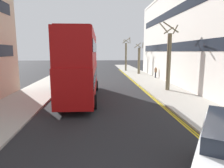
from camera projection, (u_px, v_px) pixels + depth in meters
name	position (u px, v px, depth m)	size (l,w,h in m)	color
sidewalk_right	(170.00, 92.00, 19.28)	(4.00, 80.00, 0.14)	#ADA89E
sidewalk_left	(34.00, 94.00, 18.38)	(4.00, 80.00, 0.14)	#ADA89E
kerb_line_outer	(154.00, 98.00, 17.18)	(0.10, 56.00, 0.01)	yellow
kerb_line_inner	(152.00, 98.00, 17.17)	(0.10, 56.00, 0.01)	yellow
double_decker_bus_away	(81.00, 63.00, 16.73)	(2.89, 10.84, 5.64)	#B20F0F
pedestrian_far	(156.00, 72.00, 29.48)	(0.34, 0.22, 1.62)	#2D2D38
street_tree_near	(126.00, 55.00, 40.28)	(1.64, 1.91, 6.70)	#6B6047
street_tree_mid	(169.00, 60.00, 19.72)	(1.55, 1.55, 6.72)	#6B6047
street_tree_far	(139.00, 60.00, 34.70)	(1.54, 1.53, 5.46)	#6B6047
townhouse_terrace_right	(208.00, 36.00, 25.05)	(10.08, 28.00, 11.98)	silver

